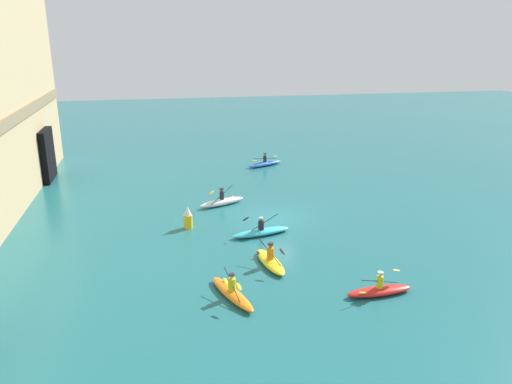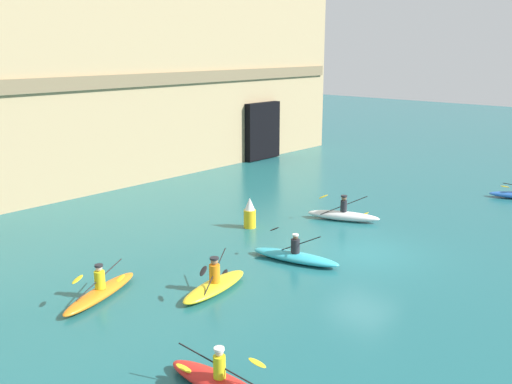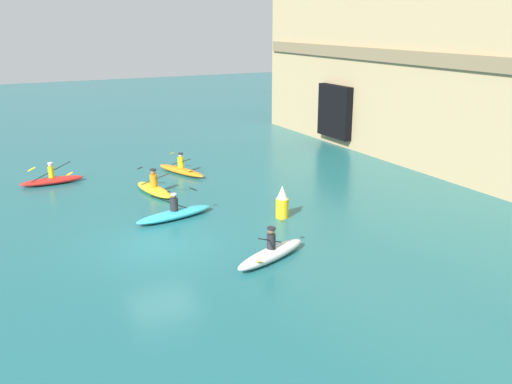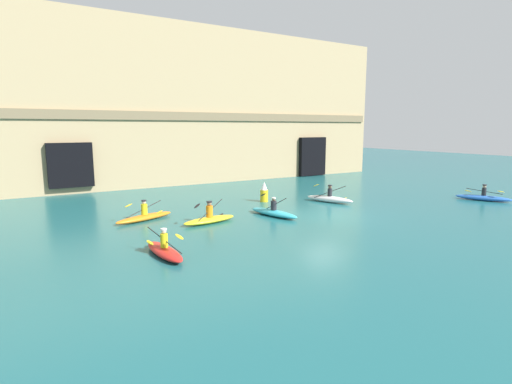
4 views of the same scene
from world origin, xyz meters
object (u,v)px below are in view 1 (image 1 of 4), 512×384
Objects in this scene: kayak_yellow at (270,261)px; marker_buoy at (188,218)px; kayak_orange at (232,293)px; kayak_red at (379,290)px; kayak_white at (222,202)px; kayak_cyan at (261,232)px; kayak_blue at (265,163)px.

marker_buoy reaches higher than kayak_yellow.
kayak_yellow reaches higher than kayak_orange.
kayak_red is at bearing -119.08° from kayak_orange.
kayak_orange is at bearing 62.14° from kayak_white.
kayak_yellow reaches higher than kayak_red.
kayak_cyan is 4.43m from marker_buoy.
kayak_blue is 2.55× the size of marker_buoy.
marker_buoy reaches higher than kayak_cyan.
kayak_blue is 0.97× the size of kayak_cyan.
kayak_cyan is (-14.96, 3.45, -0.01)m from kayak_blue.
marker_buoy is (-3.62, 2.47, 0.37)m from kayak_white.
kayak_red is at bearing -142.18° from kayak_yellow.
kayak_blue is at bearing -140.16° from kayak_white.
kayak_white is (9.32, 1.19, 0.03)m from kayak_yellow.
marker_buoy reaches higher than kayak_red.
kayak_orange is 2.60× the size of marker_buoy.
kayak_orange is 1.10× the size of kayak_yellow.
marker_buoy reaches higher than kayak_white.
kayak_cyan is (6.57, -2.65, -0.01)m from kayak_orange.
kayak_yellow is at bearing 74.81° from kayak_white.
kayak_red is 2.27× the size of marker_buoy.
kayak_red is at bearing -76.16° from kayak_cyan.
kayak_blue is at bearing 64.77° from kayak_cyan.
marker_buoy is at bearing 33.21° from kayak_white.
kayak_blue reaches higher than kayak_red.
kayak_blue is 10.68m from kayak_white.
kayak_orange is (-21.53, 6.10, -0.00)m from kayak_blue.
kayak_cyan is at bearing -13.96° from kayak_yellow.
kayak_orange reaches higher than kayak_red.
kayak_cyan is at bearing -115.31° from marker_buoy.
kayak_blue is 15.05m from marker_buoy.
kayak_blue is 1.12× the size of kayak_red.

